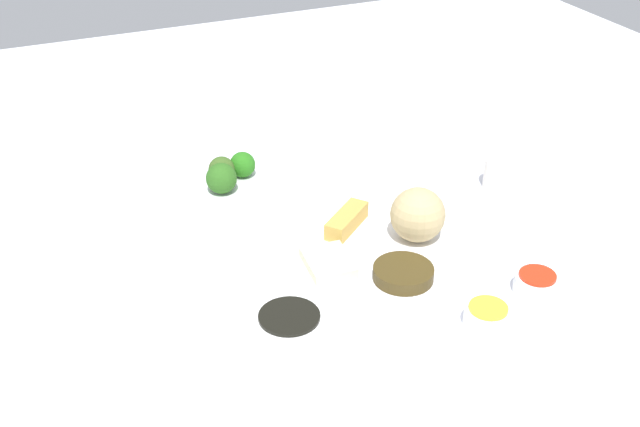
% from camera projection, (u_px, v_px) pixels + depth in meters
% --- Properties ---
extents(tabletop, '(2.20, 2.20, 0.02)m').
position_uv_depth(tabletop, '(341.00, 253.00, 1.17)').
color(tabletop, white).
rests_on(tabletop, ground).
extents(main_plate, '(0.28, 0.28, 0.02)m').
position_uv_depth(main_plate, '(373.00, 257.00, 1.13)').
color(main_plate, white).
rests_on(main_plate, tabletop).
extents(rice_scoop, '(0.08, 0.08, 0.08)m').
position_uv_depth(rice_scoop, '(418.00, 215.00, 1.14)').
color(rice_scoop, tan).
rests_on(rice_scoop, main_plate).
extents(spring_roll, '(0.08, 0.09, 0.03)m').
position_uv_depth(spring_roll, '(347.00, 221.00, 1.18)').
color(spring_roll, gold).
rests_on(spring_roll, main_plate).
extents(crab_rangoon_wonton, '(0.08, 0.07, 0.01)m').
position_uv_depth(crab_rangoon_wonton, '(328.00, 262.00, 1.09)').
color(crab_rangoon_wonton, beige).
rests_on(crab_rangoon_wonton, main_plate).
extents(stir_fry_heap, '(0.08, 0.08, 0.02)m').
position_uv_depth(stir_fry_heap, '(403.00, 273.00, 1.07)').
color(stir_fry_heap, '#443516').
rests_on(stir_fry_heap, main_plate).
extents(broccoli_plate, '(0.20, 0.20, 0.01)m').
position_uv_depth(broccoli_plate, '(231.00, 190.00, 1.30)').
color(broccoli_plate, white).
rests_on(broccoli_plate, tabletop).
extents(broccoli_floret_0, '(0.05, 0.05, 0.05)m').
position_uv_depth(broccoli_floret_0, '(221.00, 178.00, 1.27)').
color(broccoli_floret_0, '#2C611C').
rests_on(broccoli_floret_0, broccoli_plate).
extents(broccoli_floret_1, '(0.04, 0.04, 0.04)m').
position_uv_depth(broccoli_floret_1, '(222.00, 170.00, 1.30)').
color(broccoli_floret_1, '#3B5C21').
rests_on(broccoli_floret_1, broccoli_plate).
extents(broccoli_floret_2, '(0.04, 0.04, 0.04)m').
position_uv_depth(broccoli_floret_2, '(243.00, 165.00, 1.31)').
color(broccoli_floret_2, '#28721A').
rests_on(broccoli_floret_2, broccoli_plate).
extents(soy_sauce_bowl, '(0.09, 0.09, 0.04)m').
position_uv_depth(soy_sauce_bowl, '(290.00, 331.00, 0.97)').
color(soy_sauce_bowl, white).
rests_on(soy_sauce_bowl, tabletop).
extents(soy_sauce_bowl_liquid, '(0.08, 0.08, 0.00)m').
position_uv_depth(soy_sauce_bowl_liquid, '(289.00, 316.00, 0.96)').
color(soy_sauce_bowl_liquid, black).
rests_on(soy_sauce_bowl_liquid, soy_sauce_bowl).
extents(sauce_ramekin_hot_mustard, '(0.06, 0.06, 0.03)m').
position_uv_depth(sauce_ramekin_hot_mustard, '(487.00, 317.00, 1.01)').
color(sauce_ramekin_hot_mustard, white).
rests_on(sauce_ramekin_hot_mustard, tabletop).
extents(sauce_ramekin_hot_mustard_liquid, '(0.05, 0.05, 0.00)m').
position_uv_depth(sauce_ramekin_hot_mustard_liquid, '(488.00, 308.00, 1.00)').
color(sauce_ramekin_hot_mustard_liquid, yellow).
rests_on(sauce_ramekin_hot_mustard_liquid, sauce_ramekin_hot_mustard).
extents(sauce_ramekin_sweet_and_sour, '(0.06, 0.06, 0.03)m').
position_uv_depth(sauce_ramekin_sweet_and_sour, '(536.00, 285.00, 1.07)').
color(sauce_ramekin_sweet_and_sour, white).
rests_on(sauce_ramekin_sweet_and_sour, tabletop).
extents(sauce_ramekin_sweet_and_sour_liquid, '(0.05, 0.05, 0.00)m').
position_uv_depth(sauce_ramekin_sweet_and_sour_liquid, '(538.00, 276.00, 1.06)').
color(sauce_ramekin_sweet_and_sour_liquid, red).
rests_on(sauce_ramekin_sweet_and_sour_liquid, sauce_ramekin_sweet_and_sour).
extents(teacup, '(0.06, 0.06, 0.05)m').
position_uv_depth(teacup, '(502.00, 174.00, 1.31)').
color(teacup, white).
rests_on(teacup, tabletop).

